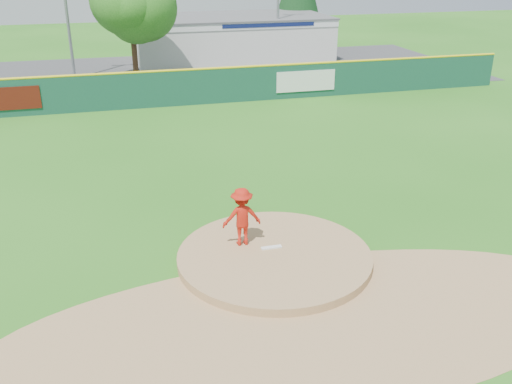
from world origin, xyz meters
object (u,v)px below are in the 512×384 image
object	(u,v)px
pitcher	(242,217)
pool_building_grp	(230,37)
van	(183,80)
deciduous_tree	(131,10)

from	to	relation	value
pitcher	pool_building_grp	bearing A→B (deg)	-101.07
van	pool_building_grp	world-z (taller)	pool_building_grp
pool_building_grp	deciduous_tree	world-z (taller)	deciduous_tree
pitcher	van	xyz separation A→B (m)	(1.35, 20.85, -0.47)
pool_building_grp	deciduous_tree	xyz separation A→B (m)	(-8.00, -6.99, 2.89)
deciduous_tree	van	bearing A→B (deg)	-52.19
van	deciduous_tree	xyz separation A→B (m)	(-2.61, 3.36, 3.90)
pool_building_grp	deciduous_tree	bearing A→B (deg)	-138.84
pitcher	deciduous_tree	xyz separation A→B (m)	(-1.25, 24.21, 3.44)
pitcher	van	bearing A→B (deg)	-92.58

